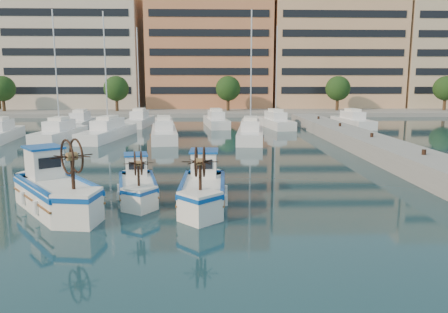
{
  "coord_description": "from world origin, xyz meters",
  "views": [
    {
      "loc": [
        0.8,
        -17.97,
        5.3
      ],
      "look_at": [
        1.58,
        4.07,
        1.5
      ],
      "focal_mm": 35.0,
      "sensor_mm": 36.0,
      "label": 1
    }
  ],
  "objects": [
    {
      "name": "ground",
      "position": [
        0.0,
        0.0,
        0.0
      ],
      "size": [
        300.0,
        300.0,
        0.0
      ],
      "primitive_type": "plane",
      "color": "#1A3C44",
      "rests_on": "ground"
    },
    {
      "name": "fishing_boat_c",
      "position": [
        0.54,
        0.4,
        0.79
      ],
      "size": [
        2.04,
        4.62,
        2.86
      ],
      "rotation": [
        0.0,
        0.0,
        -0.04
      ],
      "color": "white",
      "rests_on": "ground"
    },
    {
      "name": "yacht_marina",
      "position": [
        -2.93,
        27.69,
        0.53
      ],
      "size": [
        38.95,
        21.99,
        11.5
      ],
      "color": "white",
      "rests_on": "ground"
    },
    {
      "name": "quay",
      "position": [
        13.0,
        8.0,
        0.6
      ],
      "size": [
        3.0,
        60.0,
        1.2
      ],
      "primitive_type": "cube",
      "color": "gray",
      "rests_on": "ground"
    },
    {
      "name": "waterfront",
      "position": [
        9.23,
        65.04,
        11.1
      ],
      "size": [
        180.0,
        40.0,
        25.6
      ],
      "color": "gray",
      "rests_on": "ground"
    },
    {
      "name": "fishing_boat_b",
      "position": [
        -2.47,
        1.54,
        0.68
      ],
      "size": [
        2.33,
        4.06,
        2.46
      ],
      "rotation": [
        0.0,
        0.0,
        0.2
      ],
      "color": "white",
      "rests_on": "ground"
    },
    {
      "name": "fishing_boat_a",
      "position": [
        -5.61,
        -0.08,
        0.89
      ],
      "size": [
        4.64,
        5.2,
        3.22
      ],
      "rotation": [
        0.0,
        0.0,
        0.64
      ],
      "color": "white",
      "rests_on": "ground"
    }
  ]
}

